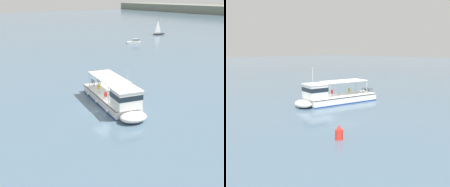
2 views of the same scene
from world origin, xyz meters
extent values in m
plane|color=slate|center=(0.00, 0.00, 0.00)|extent=(400.00, 400.00, 0.00)
cube|color=white|center=(-1.72, 1.72, 0.55)|extent=(11.22, 5.32, 1.10)
ellipsoid|color=white|center=(4.35, 0.46, 0.55)|extent=(2.75, 3.33, 1.01)
cube|color=navy|center=(-1.72, 1.72, 0.10)|extent=(11.23, 5.36, 0.16)
cube|color=#2D2D33|center=(-1.72, 1.72, 1.02)|extent=(11.24, 5.38, 0.10)
cube|color=white|center=(2.58, 0.83, 2.05)|extent=(3.10, 3.19, 1.90)
cube|color=#19232D|center=(2.58, 0.83, 2.38)|extent=(3.15, 3.26, 0.56)
cube|color=white|center=(2.58, 0.83, 3.06)|extent=(3.29, 3.38, 0.12)
cube|color=white|center=(-2.16, 1.81, 3.15)|extent=(7.16, 4.24, 0.10)
cylinder|color=silver|center=(1.29, 2.48, 2.10)|extent=(0.08, 0.08, 2.00)
cylinder|color=silver|center=(0.74, -0.18, 2.10)|extent=(0.08, 0.08, 2.00)
cylinder|color=silver|center=(-5.07, 3.80, 2.10)|extent=(0.08, 0.08, 2.00)
cylinder|color=silver|center=(-5.62, 1.14, 2.10)|extent=(0.08, 0.08, 2.00)
cylinder|color=silver|center=(2.88, 0.77, 4.22)|extent=(0.06, 0.06, 2.20)
sphere|color=white|center=(1.24, -0.71, 0.50)|extent=(0.36, 0.36, 0.36)
sphere|color=white|center=(-1.99, -0.05, 0.50)|extent=(0.36, 0.36, 0.36)
sphere|color=white|center=(-5.02, 0.58, 0.50)|extent=(0.36, 0.36, 0.36)
torus|color=black|center=(-6.09, 3.08, 1.43)|extent=(0.66, 0.19, 0.66)
torus|color=black|center=(-6.77, 3.22, 1.43)|extent=(0.66, 0.19, 0.66)
cylinder|color=#232328|center=(-6.43, 3.15, 1.55)|extent=(0.70, 0.20, 0.06)
torus|color=black|center=(-6.27, 2.20, 1.43)|extent=(0.66, 0.19, 0.66)
torus|color=black|center=(-6.96, 2.34, 1.43)|extent=(0.66, 0.19, 0.66)
cylinder|color=#232328|center=(-6.61, 2.27, 1.55)|extent=(0.70, 0.20, 0.06)
cube|color=yellow|center=(-3.75, 1.42, 1.56)|extent=(0.28, 0.36, 0.52)
sphere|color=tan|center=(-3.75, 1.42, 1.93)|extent=(0.20, 0.20, 0.20)
cube|color=red|center=(-0.92, 0.53, 1.56)|extent=(0.28, 0.36, 0.52)
sphere|color=tan|center=(-0.92, 0.53, 1.93)|extent=(0.20, 0.20, 0.20)
cylinder|color=red|center=(9.81, 12.49, 0.45)|extent=(0.70, 0.70, 0.90)
cone|color=red|center=(9.81, 12.49, 1.15)|extent=(0.42, 0.42, 0.50)
camera|label=1|loc=(26.04, -17.46, 12.62)|focal=47.03mm
camera|label=2|loc=(25.31, 27.57, 7.87)|focal=41.55mm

